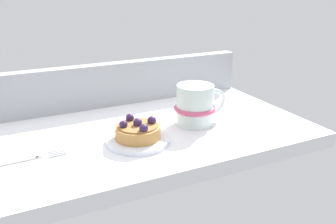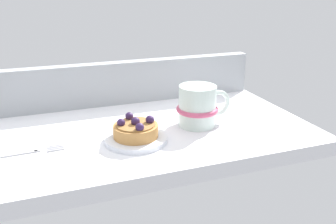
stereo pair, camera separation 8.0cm
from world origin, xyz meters
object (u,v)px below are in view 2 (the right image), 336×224
dessert_plate (136,139)px  dessert_fork (19,153)px  coffee_mug (198,106)px  raspberry_tart (136,129)px

dessert_plate → dessert_fork: dessert_plate is taller
coffee_mug → raspberry_tart: bearing=-166.6°
raspberry_tart → dessert_fork: raspberry_tart is taller
dessert_plate → coffee_mug: size_ratio=1.00×
raspberry_tart → dessert_fork: bearing=175.6°
coffee_mug → dessert_fork: coffee_mug is taller
dessert_plate → dessert_fork: size_ratio=0.76×
raspberry_tart → dessert_fork: (-23.51, 1.80, -2.47)cm
dessert_plate → coffee_mug: (16.35, 3.91, 4.22)cm
dessert_plate → dessert_fork: bearing=175.6°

